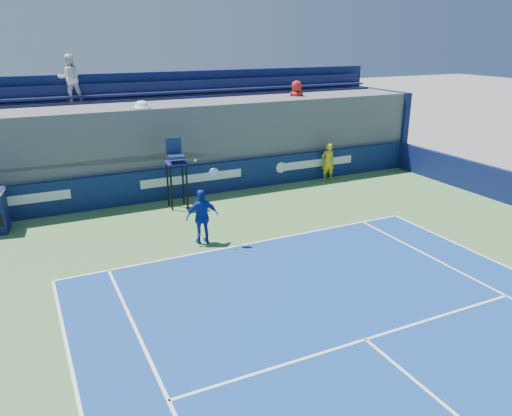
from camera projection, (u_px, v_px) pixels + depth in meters
name	position (u px, v px, depth m)	size (l,w,h in m)	color
ball_person	(328.00, 162.00, 21.03)	(0.58, 0.38, 1.59)	gold
back_hoarding	(192.00, 181.00, 19.01)	(20.40, 0.21, 1.20)	#0D1C4A
umpire_chair	(176.00, 166.00, 17.48)	(0.75, 0.75, 2.48)	black
tennis_player	(202.00, 216.00, 14.57)	(1.00, 0.50, 2.57)	#132D9B
stadium_seating	(174.00, 139.00, 20.33)	(21.00, 4.05, 5.20)	#4A4A4E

